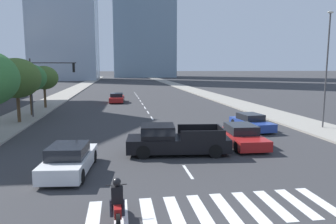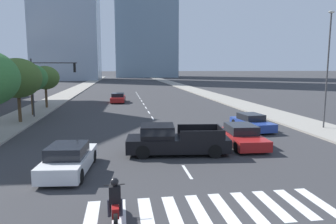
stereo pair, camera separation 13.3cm
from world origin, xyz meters
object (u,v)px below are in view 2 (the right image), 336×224
object	(u,v)px
street_lamp_east	(328,62)
street_tree_fourth	(45,78)
pickup_truck	(173,140)
street_tree_third	(31,78)
traffic_signal_far	(49,77)
sedan_red_1	(242,136)
street_tree_second	(18,78)
sedan_white_0	(69,159)
sedan_red_2	(118,98)
sedan_blue_3	(252,122)
motorcycle_third	(115,205)

from	to	relation	value
street_lamp_east	street_tree_fourth	bearing A→B (deg)	146.13
pickup_truck	street_tree_third	xyz separation A→B (m)	(-11.57, 15.83, 3.01)
street_lamp_east	traffic_signal_far	bearing A→B (deg)	157.63
sedan_red_1	street_tree_second	distance (m)	19.48
street_tree_fourth	pickup_truck	bearing A→B (deg)	-62.00
street_tree_third	sedan_white_0	bearing A→B (deg)	-71.05
sedan_red_2	street_lamp_east	xyz separation A→B (m)	(16.20, -22.04, 4.64)
pickup_truck	street_tree_third	size ratio (longest dim) A/B	1.17
sedan_red_2	street_tree_fourth	world-z (taller)	street_tree_fourth
street_lamp_east	street_tree_third	xyz separation A→B (m)	(-24.56, 10.55, -1.41)
street_tree_fourth	street_lamp_east	bearing A→B (deg)	-33.87
street_tree_second	pickup_truck	bearing A→B (deg)	-45.12
sedan_white_0	street_tree_third	bearing A→B (deg)	24.78
sedan_blue_3	street_tree_second	xyz separation A→B (m)	(-18.85, 5.66, 3.37)
traffic_signal_far	street_tree_third	xyz separation A→B (m)	(-2.01, 1.27, -0.13)
motorcycle_third	pickup_truck	world-z (taller)	pickup_truck
street_tree_third	sedan_red_1	bearing A→B (deg)	-41.90
motorcycle_third	sedan_red_2	size ratio (longest dim) A/B	0.43
pickup_truck	traffic_signal_far	world-z (taller)	traffic_signal_far
sedan_blue_3	street_tree_fourth	xyz separation A→B (m)	(-18.85, 15.80, 3.07)
motorcycle_third	street_tree_fourth	xyz separation A→B (m)	(-8.47, 29.34, 3.06)
sedan_white_0	sedan_red_2	xyz separation A→B (m)	(2.09, 29.74, -0.02)
sedan_red_2	sedan_blue_3	distance (m)	23.80
sedan_red_1	street_tree_second	world-z (taller)	street_tree_second
pickup_truck	sedan_red_1	distance (m)	4.81
street_lamp_east	street_tree_second	size ratio (longest dim) A/B	1.62
sedan_red_1	traffic_signal_far	world-z (taller)	traffic_signal_far
sedan_blue_3	motorcycle_third	bearing A→B (deg)	-43.15
pickup_truck	traffic_signal_far	size ratio (longest dim) A/B	1.06
sedan_white_0	sedan_red_1	size ratio (longest dim) A/B	0.96
motorcycle_third	pickup_truck	size ratio (longest dim) A/B	0.35
traffic_signal_far	street_lamp_east	world-z (taller)	street_lamp_east
traffic_signal_far	street_lamp_east	xyz separation A→B (m)	(22.55, -9.28, 1.28)
traffic_signal_far	street_tree_second	distance (m)	3.56
motorcycle_third	sedan_blue_3	bearing A→B (deg)	-39.61
motorcycle_third	sedan_white_0	distance (m)	5.60
traffic_signal_far	street_tree_fourth	world-z (taller)	traffic_signal_far
traffic_signal_far	sedan_red_2	bearing A→B (deg)	63.56
sedan_red_1	street_lamp_east	bearing A→B (deg)	117.73
street_tree_fourth	motorcycle_third	bearing A→B (deg)	-73.90
pickup_truck	street_tree_third	world-z (taller)	street_tree_third
motorcycle_third	street_tree_fourth	size ratio (longest dim) A/B	0.42
street_lamp_east	street_tree_fourth	world-z (taller)	street_lamp_east
pickup_truck	sedan_red_2	bearing A→B (deg)	-77.31
sedan_blue_3	street_lamp_east	size ratio (longest dim) A/B	0.51
traffic_signal_far	street_tree_fourth	xyz separation A→B (m)	(-2.01, 7.20, -0.31)
pickup_truck	sedan_white_0	xyz separation A→B (m)	(-5.30, -2.42, -0.19)
street_tree_third	street_tree_second	bearing A→B (deg)	-90.00
motorcycle_third	street_lamp_east	bearing A→B (deg)	-53.48
street_lamp_east	street_tree_fourth	distance (m)	29.62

